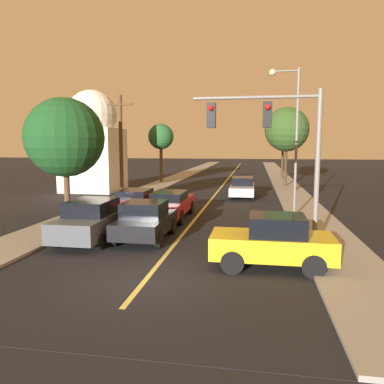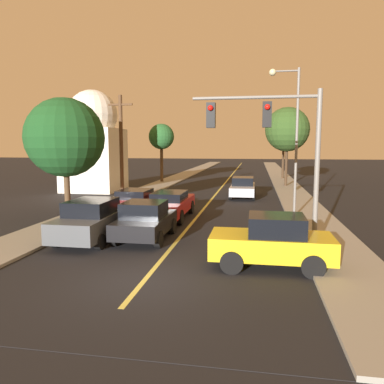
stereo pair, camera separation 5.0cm
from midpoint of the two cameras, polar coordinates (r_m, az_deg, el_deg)
ground_plane at (r=11.37m, az=-7.21°, el=-13.20°), size 200.00×200.00×0.00m
road_surface at (r=46.47m, az=5.67°, el=2.25°), size 9.77×80.00×0.01m
sidewalk_left at (r=47.27m, az=-1.78°, el=2.43°), size 2.50×80.00×0.12m
sidewalk_right at (r=46.46m, az=13.24°, el=2.16°), size 2.50×80.00×0.12m
car_near_lane_front at (r=15.78m, az=-7.20°, el=-4.34°), size 1.99×3.91×1.62m
car_near_lane_second at (r=20.22m, az=-3.40°, el=-1.83°), size 1.95×5.10×1.47m
car_outer_lane_front at (r=16.22m, az=-14.86°, el=-4.09°), size 2.00×4.80×1.71m
car_outer_lane_second at (r=21.39m, az=-8.65°, el=-1.42°), size 1.98×4.54×1.47m
car_far_oncoming at (r=28.68m, az=7.64°, el=0.73°), size 1.90×4.79×1.53m
car_crossing_right at (r=12.42m, az=12.10°, el=-7.36°), size 3.89×1.92×1.72m
traffic_signal_mast at (r=13.79m, az=12.47°, el=8.22°), size 4.55×0.42×5.76m
streetlamp_right at (r=20.59m, az=14.72°, el=9.93°), size 1.58×0.36×7.79m
utility_pole_left at (r=24.81m, az=-10.82°, el=6.64°), size 1.60×0.24×7.00m
tree_left_near at (r=21.24m, az=-18.87°, el=7.84°), size 4.21×4.21×6.33m
tree_left_far at (r=39.72m, az=-4.81°, el=8.34°), size 2.66×2.66×6.06m
tree_right_near at (r=36.55m, az=14.21°, el=9.21°), size 4.12×4.12×7.36m
tree_right_far at (r=44.89m, az=13.69°, el=8.35°), size 2.96×2.96×6.44m
domed_building_left at (r=33.46m, az=-14.89°, el=7.35°), size 4.54×4.54×8.60m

